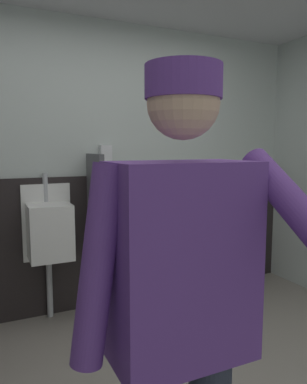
% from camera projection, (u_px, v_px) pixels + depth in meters
% --- Properties ---
extents(wall_back, '(4.76, 0.12, 2.55)m').
position_uv_depth(wall_back, '(92.00, 167.00, 3.32)').
color(wall_back, silver).
rests_on(wall_back, ground_plane).
extents(wainscot_band_back, '(4.16, 0.03, 1.20)m').
position_uv_depth(wainscot_band_back, '(96.00, 242.00, 3.33)').
color(wainscot_band_back, black).
rests_on(wainscot_band_back, ground_plane).
extents(urinal_left, '(0.40, 0.34, 1.24)m').
position_uv_depth(urinal_left, '(49.00, 230.00, 3.00)').
color(urinal_left, white).
rests_on(urinal_left, ground_plane).
extents(urinal_middle, '(0.40, 0.34, 1.24)m').
position_uv_depth(urinal_middle, '(134.00, 223.00, 3.31)').
color(urinal_middle, white).
rests_on(urinal_middle, ground_plane).
extents(urinal_right, '(0.40, 0.34, 1.24)m').
position_uv_depth(urinal_right, '(204.00, 216.00, 3.63)').
color(urinal_right, white).
rests_on(urinal_right, ground_plane).
extents(privacy_divider_panel, '(0.04, 0.40, 0.90)m').
position_uv_depth(privacy_divider_panel, '(96.00, 208.00, 3.07)').
color(privacy_divider_panel, '#4C4C51').
extents(person, '(0.64, 0.60, 1.69)m').
position_uv_depth(person, '(183.00, 305.00, 1.10)').
color(person, '#2D3342').
rests_on(person, ground_plane).
extents(soap_dispenser, '(0.10, 0.07, 0.18)m').
position_uv_depth(soap_dispenser, '(106.00, 155.00, 3.25)').
color(soap_dispenser, silver).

